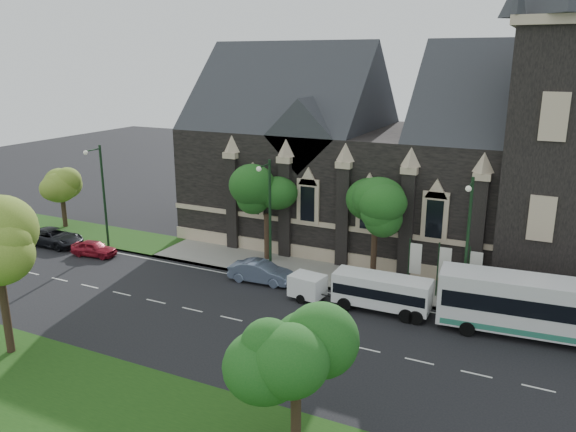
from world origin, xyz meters
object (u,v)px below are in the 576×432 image
Objects in this scene: banner_flag_left at (413,261)px; car_far_red at (94,248)px; tree_walk_right at (380,203)px; tree_park_near at (2,243)px; banner_flag_right at (473,270)px; street_lamp_near at (467,239)px; sedan at (261,272)px; box_trailer at (307,286)px; shuttle_bus at (382,291)px; tree_walk_left at (270,192)px; car_far_black at (54,237)px; street_lamp_mid at (269,213)px; street_lamp_far at (102,191)px; tree_park_east at (302,351)px; banner_flag_center at (442,266)px; tour_coach at (549,308)px; tree_walk_far at (63,181)px.

car_far_red is at bearing -171.45° from banner_flag_left.
tree_park_near is at bearing -127.56° from tree_walk_right.
tree_park_near reaches higher than banner_flag_right.
sedan is at bearing -176.40° from street_lamp_near.
box_trailer is (-10.16, -4.14, -1.39)m from banner_flag_right.
tree_walk_right is at bearing 109.54° from shuttle_bus.
street_lamp_near is 14.90m from sedan.
tree_walk_left reaches higher than car_far_black.
street_lamp_near is 14.00m from street_lamp_mid.
box_trailer is at bearing -6.32° from street_lamp_far.
tree_park_east is 34.52m from car_far_black.
car_far_red is at bearing -176.18° from street_lamp_near.
street_lamp_mid reaches higher than tree_park_east.
street_lamp_far is 6.56m from car_far_black.
street_lamp_near reaches higher than car_far_red.
tree_park_east is at bearing -117.04° from car_far_black.
car_far_red is (0.49, -1.97, -4.45)m from street_lamp_far.
banner_flag_right is (22.06, 17.77, -4.03)m from tree_park_near.
street_lamp_near is 2.25× the size of banner_flag_center.
banner_flag_right is at bearing 0.00° from banner_flag_center.
tree_park_east is 1.31× the size of sedan.
street_lamp_far reaches higher than banner_flag_right.
sedan is at bearing -148.77° from tree_walk_right.
street_lamp_near is 1.00× the size of street_lamp_mid.
tree_park_east is 18.58m from banner_flag_center.
tree_walk_right reaches higher than banner_flag_right.
tour_coach is at bearing -96.58° from car_far_red.
banner_flag_right is at bearing 81.44° from street_lamp_near.
banner_flag_left reaches higher than car_far_black.
banner_flag_right is at bearing 29.30° from box_trailer.
shuttle_bus is 1.63× the size of car_far_red.
shuttle_bus is at bearing -97.40° from car_far_red.
street_lamp_far is 35.24m from tour_coach.
tree_walk_left is 1.39× the size of car_far_black.
tree_park_east is at bearing -58.21° from street_lamp_mid.
box_trailer is at bearing -10.76° from tree_walk_far.
street_lamp_far is 1.88× the size of sedan.
banner_flag_center reaches higher than shuttle_bus.
tour_coach is 3.76× the size of box_trailer.
tree_park_near is at bearing -141.47° from shuttle_bus.
sedan is at bearing -9.57° from tree_walk_far.
tree_walk_right is 0.87× the size of street_lamp_far.
tree_walk_far is 43.21m from tour_coach.
street_lamp_mid is 10.81m from banner_flag_left.
sedan is (-10.52, -2.80, -1.59)m from banner_flag_left.
box_trailer is at bearing -110.56° from sedan.
banner_flag_right is at bearing -82.62° from sedan.
tour_coach is 9.86m from shuttle_bus.
car_far_black is at bearing 178.29° from shuttle_bus.
street_lamp_near reaches higher than car_far_black.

